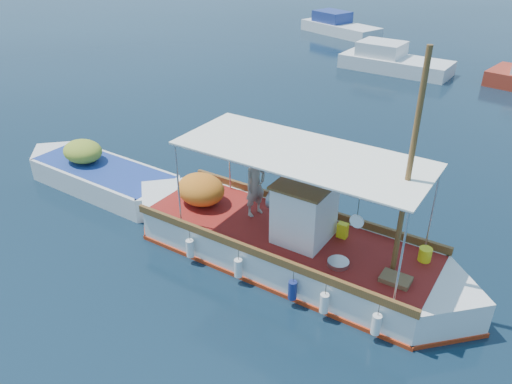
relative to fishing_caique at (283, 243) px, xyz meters
The scene contains 5 objects.
ground 0.75m from the fishing_caique, 86.49° to the left, with size 160.00×160.00×0.00m, color black.
fishing_caique is the anchor object (origin of this frame).
dinghy 7.16m from the fishing_caique, behind, with size 7.01×2.50×1.72m.
bg_boat_nw 20.01m from the fishing_caique, 108.30° to the left, with size 6.52×2.92×1.80m.
bg_boat_far_w 29.68m from the fishing_caique, 118.76° to the left, with size 6.83×3.63×1.80m.
Camera 1 is at (6.35, -9.27, 8.10)m, focal length 35.00 mm.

